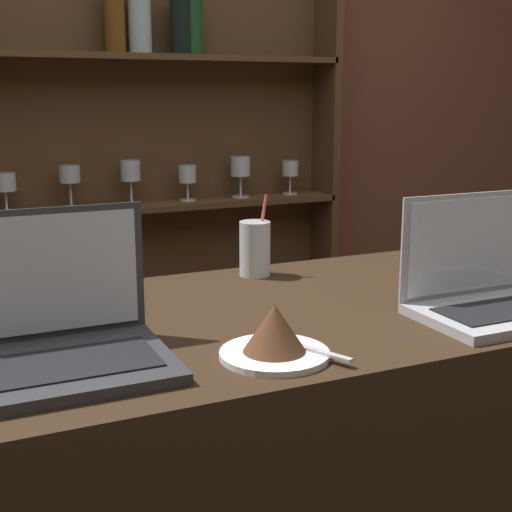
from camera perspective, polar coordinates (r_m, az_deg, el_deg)
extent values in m
cube|color=brown|center=(2.55, -10.65, 10.12)|extent=(7.00, 0.06, 2.70)
cube|color=brown|center=(2.76, 5.41, 2.88)|extent=(0.03, 0.18, 1.97)
cube|color=brown|center=(2.58, -8.13, 2.12)|extent=(1.33, 0.02, 1.97)
cube|color=brown|center=(2.61, -7.33, -6.73)|extent=(1.29, 0.18, 0.02)
cube|color=brown|center=(2.49, -7.66, 4.03)|extent=(1.29, 0.18, 0.02)
cube|color=brown|center=(2.46, -8.01, 15.45)|extent=(1.29, 0.18, 0.02)
cylinder|color=silver|center=(2.39, -19.29, 3.39)|extent=(0.06, 0.06, 0.01)
cylinder|color=silver|center=(2.39, -19.35, 4.19)|extent=(0.01, 0.01, 0.06)
cylinder|color=silver|center=(2.38, -19.46, 5.61)|extent=(0.07, 0.07, 0.06)
cylinder|color=silver|center=(2.42, -14.54, 3.79)|extent=(0.06, 0.06, 0.01)
cylinder|color=silver|center=(2.41, -14.60, 4.78)|extent=(0.01, 0.01, 0.08)
cylinder|color=silver|center=(2.40, -14.69, 6.37)|extent=(0.07, 0.07, 0.06)
cylinder|color=silver|center=(2.46, -9.91, 4.16)|extent=(0.06, 0.06, 0.01)
cylinder|color=silver|center=(2.45, -9.95, 5.09)|extent=(0.01, 0.01, 0.07)
cylinder|color=silver|center=(2.45, -10.01, 6.76)|extent=(0.07, 0.07, 0.07)
cylinder|color=silver|center=(2.52, -5.47, 4.49)|extent=(0.06, 0.06, 0.01)
cylinder|color=silver|center=(2.51, -5.48, 5.21)|extent=(0.01, 0.01, 0.06)
cylinder|color=silver|center=(2.51, -5.51, 6.56)|extent=(0.06, 0.06, 0.06)
cylinder|color=silver|center=(2.59, -1.24, 4.78)|extent=(0.06, 0.06, 0.01)
cylinder|color=silver|center=(2.58, -1.24, 5.63)|extent=(0.01, 0.01, 0.07)
cylinder|color=silver|center=(2.58, -1.25, 7.19)|extent=(0.07, 0.07, 0.07)
cylinder|color=silver|center=(2.67, 2.74, 5.02)|extent=(0.05, 0.05, 0.01)
cylinder|color=silver|center=(2.67, 2.75, 5.76)|extent=(0.01, 0.01, 0.06)
cylinder|color=silver|center=(2.66, 2.76, 7.04)|extent=(0.06, 0.06, 0.06)
cylinder|color=#B2C1C6|center=(2.46, -9.30, 18.26)|extent=(0.07, 0.07, 0.22)
cylinder|color=#1E4C23|center=(2.51, -5.17, 18.07)|extent=(0.07, 0.07, 0.21)
cylinder|color=brown|center=(2.44, -11.25, 18.02)|extent=(0.07, 0.07, 0.20)
cylinder|color=black|center=(2.50, -5.94, 17.76)|extent=(0.08, 0.08, 0.18)
cube|color=#333338|center=(1.09, -15.51, -8.65)|extent=(0.33, 0.24, 0.02)
cube|color=black|center=(1.07, -15.43, -8.35)|extent=(0.28, 0.13, 0.00)
cube|color=#333338|center=(1.17, -16.81, -1.39)|extent=(0.33, 0.00, 0.21)
cube|color=silver|center=(1.16, -16.79, -1.41)|extent=(0.30, 0.01, 0.19)
cube|color=#ADADB2|center=(1.39, 19.68, -4.20)|extent=(0.35, 0.21, 0.02)
cube|color=#ADADB2|center=(1.43, 17.22, 0.96)|extent=(0.35, 0.00, 0.20)
cube|color=silver|center=(1.43, 17.28, 0.95)|extent=(0.32, 0.01, 0.18)
cylinder|color=white|center=(1.11, 1.49, -7.86)|extent=(0.17, 0.17, 0.01)
cone|color=#51301C|center=(1.10, 1.50, -5.78)|extent=(0.10, 0.10, 0.07)
cube|color=#B7B7BC|center=(1.12, 3.97, -7.34)|extent=(0.08, 0.16, 0.00)
cylinder|color=silver|center=(1.59, -0.09, 0.59)|extent=(0.07, 0.07, 0.12)
cylinder|color=#E04C47|center=(1.59, 0.31, 1.69)|extent=(0.04, 0.01, 0.18)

